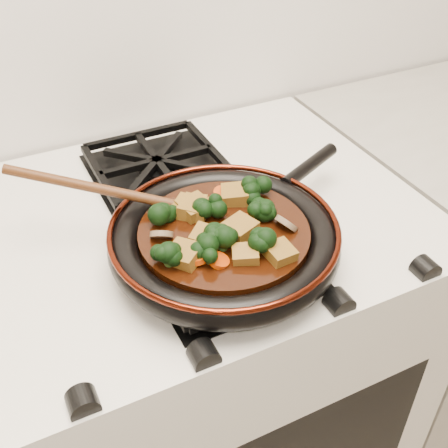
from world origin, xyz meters
name	(u,v)px	position (x,y,z in m)	size (l,w,h in m)	color
stove	(197,381)	(0.00, 1.69, 0.45)	(0.76, 0.60, 0.90)	silver
burner_grate_front	(226,258)	(0.00, 1.55, 0.91)	(0.23, 0.23, 0.03)	black
burner_grate_back	(157,165)	(0.00, 1.83, 0.91)	(0.23, 0.23, 0.03)	black
skillet	(225,238)	(0.00, 1.56, 0.94)	(0.44, 0.33, 0.05)	black
braising_sauce	(224,236)	(0.00, 1.56, 0.95)	(0.24, 0.24, 0.02)	black
tofu_cube_0	(245,255)	(0.00, 1.49, 0.97)	(0.03, 0.03, 0.02)	brown
tofu_cube_1	(184,255)	(-0.07, 1.53, 0.97)	(0.04, 0.04, 0.02)	brown
tofu_cube_2	(280,253)	(0.04, 1.47, 0.97)	(0.04, 0.03, 0.02)	brown
tofu_cube_3	(195,209)	(-0.02, 1.61, 0.97)	(0.04, 0.04, 0.02)	brown
tofu_cube_4	(194,209)	(-0.02, 1.61, 0.97)	(0.04, 0.04, 0.02)	brown
tofu_cube_5	(195,208)	(-0.02, 1.62, 0.97)	(0.04, 0.03, 0.02)	brown
tofu_cube_6	(240,229)	(0.02, 1.54, 0.97)	(0.04, 0.04, 0.02)	brown
tofu_cube_7	(206,239)	(-0.03, 1.54, 0.97)	(0.04, 0.04, 0.02)	brown
tofu_cube_8	(187,208)	(-0.03, 1.62, 0.97)	(0.04, 0.04, 0.02)	brown
tofu_cube_9	(235,195)	(0.05, 1.62, 0.97)	(0.04, 0.04, 0.02)	brown
broccoli_floret_0	(212,240)	(-0.03, 1.53, 0.97)	(0.06, 0.06, 0.05)	black
broccoli_floret_1	(168,258)	(-0.10, 1.53, 0.97)	(0.06, 0.06, 0.05)	black
broccoli_floret_2	(223,243)	(-0.02, 1.52, 0.97)	(0.05, 0.05, 0.05)	black
broccoli_floret_3	(166,215)	(-0.06, 1.62, 0.97)	(0.06, 0.06, 0.05)	black
broccoli_floret_4	(207,207)	(-0.01, 1.60, 0.97)	(0.06, 0.06, 0.06)	black
broccoli_floret_5	(265,243)	(0.03, 1.50, 0.97)	(0.06, 0.06, 0.06)	black
broccoli_floret_6	(256,192)	(0.08, 1.61, 0.97)	(0.06, 0.06, 0.05)	black
broccoli_floret_7	(263,210)	(0.07, 1.57, 0.97)	(0.06, 0.06, 0.05)	black
broccoli_floret_8	(209,256)	(-0.05, 1.51, 0.97)	(0.06, 0.06, 0.05)	black
carrot_coin_0	(198,258)	(-0.06, 1.52, 0.96)	(0.03, 0.03, 0.01)	#B03304
carrot_coin_1	(219,261)	(-0.04, 1.50, 0.96)	(0.03, 0.03, 0.01)	#B03304
carrot_coin_2	(222,193)	(0.04, 1.64, 0.96)	(0.03, 0.03, 0.01)	#B03304
carrot_coin_3	(245,220)	(0.04, 1.56, 0.96)	(0.03, 0.03, 0.01)	#B03304
carrot_coin_4	(242,230)	(0.02, 1.54, 0.96)	(0.03, 0.03, 0.01)	#B03304
mushroom_slice_0	(175,254)	(-0.08, 1.54, 0.97)	(0.03, 0.03, 0.01)	brown
mushroom_slice_1	(162,235)	(-0.08, 1.58, 0.97)	(0.03, 0.03, 0.01)	brown
mushroom_slice_2	(286,224)	(0.08, 1.53, 0.97)	(0.04, 0.04, 0.01)	brown
wooden_spoon	(134,196)	(-0.10, 1.66, 0.98)	(0.16, 0.10, 0.27)	#4A2610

